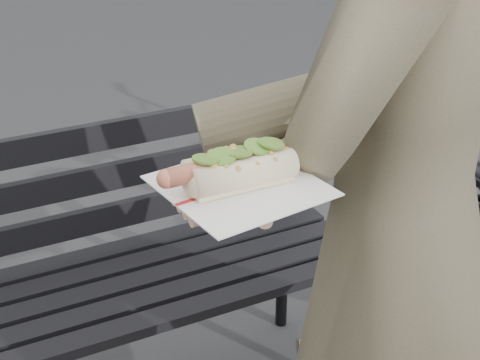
# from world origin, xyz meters

# --- Properties ---
(park_bench) EXTENTS (1.50, 0.44, 0.88)m
(park_bench) POSITION_xyz_m (0.03, 0.83, 0.52)
(park_bench) COLOR black
(park_bench) RESTS_ON ground
(person) EXTENTS (0.83, 0.71, 1.92)m
(person) POSITION_xyz_m (0.42, 0.01, 0.96)
(person) COLOR #4D4933
(person) RESTS_ON ground
(held_hotdog) EXTENTS (0.62, 0.32, 0.20)m
(held_hotdog) POSITION_xyz_m (0.22, -0.04, 1.26)
(held_hotdog) COLOR #4D4933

